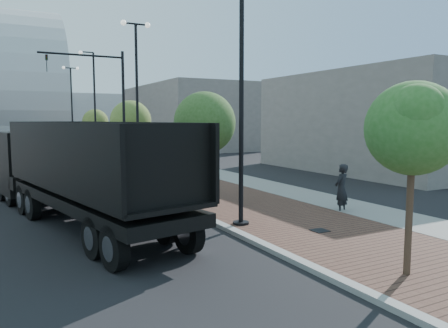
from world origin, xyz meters
name	(u,v)px	position (x,y,z in m)	size (l,w,h in m)	color
sidewalk	(114,156)	(3.50, 40.00, 0.06)	(7.00, 140.00, 0.12)	#4C2D23
concrete_strip	(140,155)	(6.20, 40.00, 0.07)	(2.40, 140.00, 0.13)	slate
curb	(77,158)	(0.00, 40.00, 0.07)	(0.30, 140.00, 0.14)	gray
dump_truck	(58,175)	(-4.67, 15.30, 1.53)	(5.22, 13.86, 3.63)	black
white_sedan	(37,176)	(-4.94, 22.03, 0.72)	(1.53, 4.40, 1.45)	white
dark_car_far	(36,151)	(-3.47, 41.09, 0.76)	(2.13, 5.25, 1.52)	black
pedestrian	(341,189)	(5.23, 10.07, 0.98)	(0.72, 0.47, 1.97)	black
streetlight_1	(238,101)	(0.49, 10.00, 4.34)	(1.44, 0.56, 9.21)	black
streetlight_2	(137,100)	(0.60, 22.00, 4.82)	(1.72, 0.56, 9.28)	black
streetlight_3	(94,112)	(0.49, 34.00, 4.34)	(1.44, 0.56, 9.21)	black
streetlight_4	(72,109)	(0.60, 46.00, 4.82)	(1.72, 0.56, 9.28)	black
traffic_mast	(109,99)	(-0.30, 25.00, 4.98)	(5.09, 0.20, 8.00)	black
tree_0	(414,129)	(1.65, 4.02, 3.50)	(2.22, 2.14, 4.59)	#382619
tree_1	(205,123)	(1.65, 15.02, 3.56)	(2.80, 2.80, 4.97)	#382619
tree_2	(131,121)	(1.65, 27.02, 3.60)	(2.83, 2.83, 5.03)	#382619
tree_3	(96,122)	(1.65, 39.02, 3.45)	(2.44, 2.40, 4.66)	#382619
convention_center	(23,107)	(-2.00, 85.00, 6.00)	(50.00, 30.00, 50.00)	#9EA5A8
commercial_block_ne	(190,117)	(16.00, 50.00, 4.00)	(12.00, 22.00, 8.00)	#615B58
commercial_block_e	(378,122)	(18.00, 20.00, 3.50)	(10.00, 16.00, 7.00)	#645D5A
utility_cover_1	(320,230)	(2.40, 8.00, 0.13)	(0.50, 0.50, 0.02)	black
utility_cover_2	(187,185)	(2.40, 19.00, 0.13)	(0.50, 0.50, 0.02)	black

